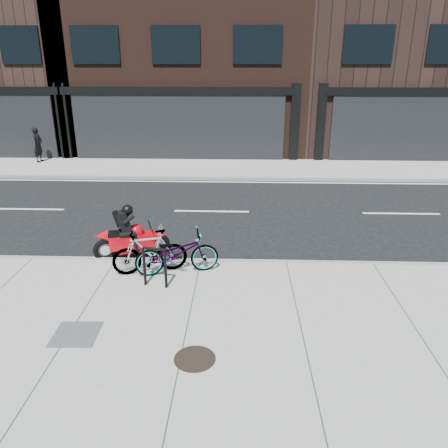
{
  "coord_description": "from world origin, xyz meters",
  "views": [
    {
      "loc": [
        0.89,
        -11.21,
        4.5
      ],
      "look_at": [
        0.53,
        -1.55,
        0.9
      ],
      "focal_mm": 35.0,
      "sensor_mm": 36.0,
      "label": 1
    }
  ],
  "objects_px": {
    "bicycle_front": "(177,253)",
    "utility_grate": "(76,334)",
    "manhole_cover": "(195,359)",
    "bike_rack": "(155,264)",
    "pedestrian": "(38,145)",
    "motorcycle": "(135,236)",
    "bicycle_rear": "(150,252)"
  },
  "relations": [
    {
      "from": "utility_grate",
      "to": "manhole_cover",
      "type": "bearing_deg",
      "value": -15.45
    },
    {
      "from": "bike_rack",
      "to": "pedestrian",
      "type": "relative_size",
      "value": 0.56
    },
    {
      "from": "manhole_cover",
      "to": "bike_rack",
      "type": "bearing_deg",
      "value": 114.03
    },
    {
      "from": "pedestrian",
      "to": "manhole_cover",
      "type": "height_order",
      "value": "pedestrian"
    },
    {
      "from": "bicycle_front",
      "to": "pedestrian",
      "type": "relative_size",
      "value": 1.16
    },
    {
      "from": "bicycle_rear",
      "to": "utility_grate",
      "type": "xyz_separation_m",
      "value": [
        -0.83,
        -2.39,
        -0.48
      ]
    },
    {
      "from": "bike_rack",
      "to": "motorcycle",
      "type": "distance_m",
      "value": 1.84
    },
    {
      "from": "bicycle_front",
      "to": "pedestrian",
      "type": "height_order",
      "value": "pedestrian"
    },
    {
      "from": "bicycle_rear",
      "to": "motorcycle",
      "type": "xyz_separation_m",
      "value": [
        -0.57,
        1.03,
        -0.06
      ]
    },
    {
      "from": "bicycle_rear",
      "to": "motorcycle",
      "type": "relative_size",
      "value": 0.92
    },
    {
      "from": "bike_rack",
      "to": "manhole_cover",
      "type": "xyz_separation_m",
      "value": [
        1.04,
        -2.34,
        -0.5
      ]
    },
    {
      "from": "manhole_cover",
      "to": "bicycle_rear",
      "type": "bearing_deg",
      "value": 113.13
    },
    {
      "from": "bicycle_front",
      "to": "pedestrian",
      "type": "bearing_deg",
      "value": 20.52
    },
    {
      "from": "bicycle_front",
      "to": "utility_grate",
      "type": "distance_m",
      "value": 2.82
    },
    {
      "from": "bike_rack",
      "to": "motorcycle",
      "type": "bearing_deg",
      "value": 115.71
    },
    {
      "from": "bike_rack",
      "to": "pedestrian",
      "type": "distance_m",
      "value": 13.99
    },
    {
      "from": "bike_rack",
      "to": "bicycle_front",
      "type": "height_order",
      "value": "bicycle_front"
    },
    {
      "from": "bike_rack",
      "to": "bicycle_rear",
      "type": "relative_size",
      "value": 0.53
    },
    {
      "from": "bicycle_rear",
      "to": "manhole_cover",
      "type": "height_order",
      "value": "bicycle_rear"
    },
    {
      "from": "bicycle_front",
      "to": "utility_grate",
      "type": "xyz_separation_m",
      "value": [
        -1.42,
        -2.39,
        -0.47
      ]
    },
    {
      "from": "bicycle_rear",
      "to": "pedestrian",
      "type": "height_order",
      "value": "pedestrian"
    },
    {
      "from": "bicycle_rear",
      "to": "manhole_cover",
      "type": "distance_m",
      "value": 3.26
    },
    {
      "from": "pedestrian",
      "to": "bicycle_front",
      "type": "bearing_deg",
      "value": -137.39
    },
    {
      "from": "bicycle_front",
      "to": "motorcycle",
      "type": "distance_m",
      "value": 1.55
    },
    {
      "from": "bicycle_front",
      "to": "manhole_cover",
      "type": "relative_size",
      "value": 2.77
    },
    {
      "from": "pedestrian",
      "to": "utility_grate",
      "type": "xyz_separation_m",
      "value": [
        6.54,
        -13.51,
        -0.78
      ]
    },
    {
      "from": "bicycle_front",
      "to": "manhole_cover",
      "type": "bearing_deg",
      "value": 177.77
    },
    {
      "from": "bike_rack",
      "to": "bicycle_front",
      "type": "bearing_deg",
      "value": 59.74
    },
    {
      "from": "bike_rack",
      "to": "manhole_cover",
      "type": "distance_m",
      "value": 2.61
    },
    {
      "from": "bike_rack",
      "to": "bicycle_front",
      "type": "xyz_separation_m",
      "value": [
        0.37,
        0.63,
        -0.03
      ]
    },
    {
      "from": "pedestrian",
      "to": "utility_grate",
      "type": "height_order",
      "value": "pedestrian"
    },
    {
      "from": "bicycle_front",
      "to": "motorcycle",
      "type": "relative_size",
      "value": 1.03
    }
  ]
}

